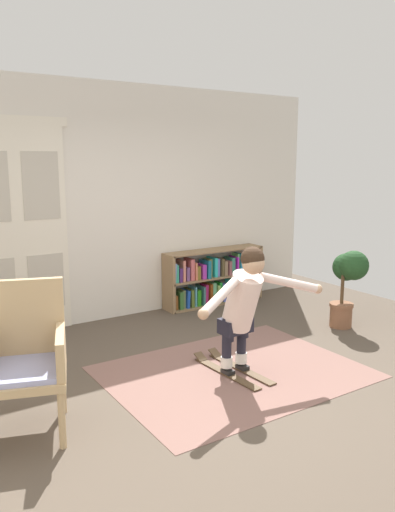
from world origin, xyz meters
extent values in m
plane|color=brown|center=(0.00, 0.00, 0.00)|extent=(7.20, 7.20, 0.00)
cube|color=silver|center=(0.00, 2.60, 1.45)|extent=(6.00, 0.10, 2.90)
cube|color=silver|center=(-0.92, 2.54, 1.18)|extent=(0.55, 0.04, 2.35)
cube|color=#B9B2A3|center=(-0.92, 2.52, 1.69)|extent=(0.41, 0.01, 0.76)
cube|color=#B9B2A3|center=(-0.92, 2.52, 0.59)|extent=(0.41, 0.01, 0.64)
cube|color=silver|center=(-1.20, 2.54, 2.40)|extent=(1.22, 0.04, 0.10)
cube|color=#7D5951|center=(0.17, 0.35, 0.00)|extent=(2.34, 1.78, 0.01)
cube|color=#8A6D4C|center=(0.63, 2.39, 0.38)|extent=(0.04, 0.30, 0.77)
cube|color=#8A6D4C|center=(2.09, 2.39, 0.38)|extent=(0.04, 0.30, 0.77)
cube|color=#8A6D4C|center=(1.36, 2.39, 0.01)|extent=(1.46, 0.30, 0.02)
cube|color=#8A6D4C|center=(1.36, 2.39, 0.38)|extent=(1.46, 0.30, 0.02)
cube|color=#8A6D4C|center=(1.36, 2.39, 0.76)|extent=(1.46, 0.30, 0.02)
cube|color=#1E6340|center=(0.67, 2.40, 0.13)|extent=(0.03, 0.23, 0.22)
cube|color=brown|center=(0.72, 2.40, 0.11)|extent=(0.04, 0.15, 0.19)
cube|color=#37672F|center=(0.78, 2.39, 0.14)|extent=(0.05, 0.18, 0.24)
cube|color=#64774C|center=(0.84, 2.40, 0.14)|extent=(0.05, 0.15, 0.25)
cube|color=#1F4CB5|center=(0.89, 2.40, 0.14)|extent=(0.06, 0.21, 0.24)
cube|color=#526A2A|center=(0.96, 2.40, 0.14)|extent=(0.05, 0.21, 0.24)
cube|color=#58A9C9|center=(1.02, 2.41, 0.15)|extent=(0.03, 0.19, 0.27)
cube|color=#26861A|center=(1.07, 2.38, 0.13)|extent=(0.05, 0.16, 0.22)
cube|color=#397073|center=(1.13, 2.38, 0.15)|extent=(0.03, 0.22, 0.27)
cube|color=#AD2366|center=(1.19, 2.37, 0.16)|extent=(0.06, 0.15, 0.28)
cube|color=brown|center=(1.24, 2.37, 0.16)|extent=(0.04, 0.22, 0.29)
cube|color=#5DB17B|center=(1.31, 2.39, 0.17)|extent=(0.06, 0.20, 0.29)
cube|color=#83AB56|center=(1.37, 2.37, 0.14)|extent=(0.04, 0.20, 0.25)
cube|color=green|center=(1.42, 2.38, 0.16)|extent=(0.05, 0.14, 0.28)
cube|color=#5666C6|center=(1.48, 2.39, 0.15)|extent=(0.05, 0.21, 0.26)
cube|color=navy|center=(1.55, 2.37, 0.14)|extent=(0.06, 0.15, 0.23)
cube|color=#30CFB9|center=(1.64, 2.39, 0.17)|extent=(0.06, 0.16, 0.29)
cube|color=olive|center=(1.69, 2.40, 0.13)|extent=(0.03, 0.16, 0.22)
cube|color=#2C3C4E|center=(1.75, 2.38, 0.13)|extent=(0.06, 0.14, 0.22)
cube|color=#5E683D|center=(1.81, 2.39, 0.15)|extent=(0.04, 0.15, 0.26)
cube|color=#1E4D43|center=(1.87, 2.38, 0.15)|extent=(0.07, 0.22, 0.26)
cube|color=#2C2297|center=(1.95, 2.39, 0.13)|extent=(0.06, 0.18, 0.23)
cube|color=brown|center=(2.00, 2.37, 0.14)|extent=(0.04, 0.22, 0.24)
cube|color=#6885B6|center=(0.67, 2.38, 0.53)|extent=(0.05, 0.23, 0.27)
cube|color=teal|center=(0.72, 2.38, 0.51)|extent=(0.05, 0.16, 0.24)
cube|color=#482462|center=(0.77, 2.38, 0.49)|extent=(0.05, 0.19, 0.19)
cube|color=tan|center=(0.83, 2.40, 0.53)|extent=(0.04, 0.20, 0.28)
cube|color=#6C467D|center=(0.89, 2.41, 0.48)|extent=(0.05, 0.21, 0.18)
cube|color=#C55F63|center=(0.96, 2.40, 0.54)|extent=(0.06, 0.20, 0.29)
cube|color=#CC7456|center=(1.01, 2.39, 0.51)|extent=(0.03, 0.22, 0.24)
cube|color=brown|center=(1.05, 2.39, 0.48)|extent=(0.06, 0.21, 0.18)
cube|color=purple|center=(1.13, 2.38, 0.49)|extent=(0.06, 0.21, 0.20)
cube|color=#1A6986|center=(1.21, 2.38, 0.51)|extent=(0.05, 0.24, 0.24)
cube|color=#678349|center=(1.27, 2.41, 0.52)|extent=(0.06, 0.16, 0.25)
cube|color=#2AC2C1|center=(1.34, 2.40, 0.52)|extent=(0.04, 0.22, 0.26)
cube|color=#7176D2|center=(1.39, 2.41, 0.52)|extent=(0.04, 0.19, 0.25)
cube|color=brown|center=(1.45, 2.37, 0.52)|extent=(0.04, 0.18, 0.25)
cube|color=#846D52|center=(1.50, 2.38, 0.50)|extent=(0.05, 0.18, 0.21)
cube|color=#864F55|center=(1.57, 2.39, 0.49)|extent=(0.04, 0.24, 0.20)
cube|color=#36816C|center=(1.64, 2.40, 0.51)|extent=(0.06, 0.20, 0.23)
cube|color=purple|center=(1.70, 2.39, 0.51)|extent=(0.03, 0.21, 0.24)
cube|color=#53B55B|center=(1.74, 2.40, 0.53)|extent=(0.03, 0.15, 0.28)
cube|color=teal|center=(1.80, 2.40, 0.53)|extent=(0.04, 0.16, 0.28)
cube|color=brown|center=(1.86, 2.39, 0.49)|extent=(0.03, 0.16, 0.19)
cube|color=brown|center=(1.91, 2.38, 0.49)|extent=(0.04, 0.23, 0.20)
cube|color=#932D3D|center=(1.98, 2.40, 0.49)|extent=(0.06, 0.20, 0.19)
cylinder|color=tan|center=(-1.60, -0.03, 0.21)|extent=(0.06, 0.06, 0.42)
cylinder|color=tan|center=(-1.43, 0.47, 0.21)|extent=(0.06, 0.06, 0.42)
cube|color=tan|center=(-1.76, 0.30, 0.45)|extent=(0.76, 0.76, 0.06)
cube|color=#9BA0CE|center=(-1.76, 0.30, 0.50)|extent=(0.69, 0.69, 0.04)
cube|color=tan|center=(-1.68, 0.56, 0.80)|extent=(0.59, 0.25, 0.60)
cube|color=tan|center=(-1.51, 0.22, 0.62)|extent=(0.24, 0.55, 0.28)
cylinder|color=brown|center=(2.06, 0.72, 0.15)|extent=(0.26, 0.26, 0.29)
cylinder|color=brown|center=(2.06, 0.72, 0.27)|extent=(0.28, 0.28, 0.04)
cylinder|color=#4C3823|center=(2.06, 0.72, 0.47)|extent=(0.04, 0.04, 0.36)
sphere|color=#1D401E|center=(2.15, 0.65, 0.76)|extent=(0.35, 0.35, 0.35)
sphere|color=#1D401E|center=(2.17, 0.77, 0.71)|extent=(0.33, 0.33, 0.33)
sphere|color=#1D401E|center=(2.11, 0.62, 0.75)|extent=(0.22, 0.22, 0.22)
cube|color=brown|center=(0.08, 0.34, 0.01)|extent=(0.14, 0.88, 0.01)
cube|color=brown|center=(0.06, 0.75, 0.05)|extent=(0.10, 0.12, 0.06)
cube|color=black|center=(0.08, 0.32, 0.04)|extent=(0.09, 0.12, 0.04)
cube|color=brown|center=(0.26, 0.35, 0.01)|extent=(0.14, 0.88, 0.01)
cube|color=brown|center=(0.24, 0.76, 0.05)|extent=(0.10, 0.12, 0.06)
cube|color=black|center=(0.26, 0.33, 0.04)|extent=(0.09, 0.12, 0.04)
cylinder|color=white|center=(0.08, 0.34, 0.13)|extent=(0.12, 0.12, 0.10)
cylinder|color=black|center=(0.08, 0.34, 0.33)|extent=(0.09, 0.09, 0.30)
cylinder|color=black|center=(0.08, 0.33, 0.45)|extent=(0.12, 0.12, 0.22)
cylinder|color=white|center=(0.26, 0.35, 0.13)|extent=(0.12, 0.12, 0.10)
cylinder|color=black|center=(0.26, 0.35, 0.33)|extent=(0.09, 0.09, 0.30)
cylinder|color=black|center=(0.26, 0.34, 0.45)|extent=(0.12, 0.12, 0.22)
cube|color=black|center=(0.17, 0.33, 0.47)|extent=(0.31, 0.20, 0.14)
cylinder|color=beige|center=(0.17, 0.25, 0.72)|extent=(0.30, 0.44, 0.58)
sphere|color=tan|center=(0.18, 0.11, 1.09)|extent=(0.21, 0.21, 0.20)
sphere|color=#382619|center=(0.18, 0.12, 1.13)|extent=(0.22, 0.22, 0.21)
cylinder|color=beige|center=(-0.22, 0.04, 0.87)|extent=(0.56, 0.33, 0.22)
sphere|color=tan|center=(-0.47, -0.09, 0.80)|extent=(0.09, 0.09, 0.09)
cylinder|color=beige|center=(0.59, 0.08, 0.87)|extent=(0.57, 0.28, 0.22)
sphere|color=tan|center=(0.85, -0.02, 0.80)|extent=(0.09, 0.09, 0.09)
camera|label=1|loc=(-2.58, -3.24, 1.97)|focal=35.55mm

